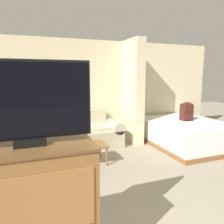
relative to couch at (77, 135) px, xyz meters
name	(u,v)px	position (x,y,z in m)	size (l,w,h in m)	color
wall_back	(86,92)	(0.36, 0.48, 0.98)	(7.45, 0.16, 2.60)	beige
wall_partition_pillar	(133,92)	(1.46, -0.01, 0.99)	(0.24, 0.86, 2.60)	beige
couch	(77,135)	(0.00, 0.00, 0.00)	(2.15, 0.84, 0.85)	#B7AD8E
coffee_table	(90,146)	(0.05, -1.06, 0.03)	(0.61, 0.53, 0.40)	brown
side_table	(24,132)	(-1.18, 0.02, 0.16)	(0.42, 0.42, 0.59)	brown
table_lamp	(22,114)	(-1.18, 0.02, 0.57)	(0.33, 0.33, 0.44)	tan
tv_dresser	(35,213)	(-1.01, -3.27, 0.27)	(0.99, 0.57, 1.17)	brown
tv	(28,103)	(-1.01, -3.27, 1.19)	(0.97, 0.16, 0.66)	black
bed	(185,133)	(2.60, -0.71, -0.02)	(1.75, 2.19, 0.59)	brown
backpack	(187,111)	(2.68, -0.62, 0.51)	(0.27, 0.23, 0.46)	#471E19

